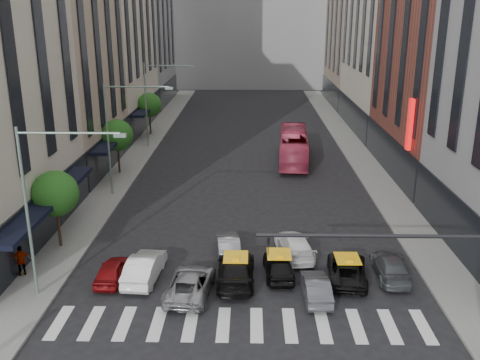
# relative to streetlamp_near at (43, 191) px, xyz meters

# --- Properties ---
(ground) EXTENTS (160.00, 160.00, 0.00)m
(ground) POSITION_rel_streetlamp_near_xyz_m (10.04, -4.00, -5.90)
(ground) COLOR black
(ground) RESTS_ON ground
(sidewalk_left) EXTENTS (3.00, 96.00, 0.15)m
(sidewalk_left) POSITION_rel_streetlamp_near_xyz_m (-1.46, 26.00, -5.83)
(sidewalk_left) COLOR slate
(sidewalk_left) RESTS_ON ground
(sidewalk_right) EXTENTS (3.00, 96.00, 0.15)m
(sidewalk_right) POSITION_rel_streetlamp_near_xyz_m (21.54, 26.00, -5.83)
(sidewalk_right) COLOR slate
(sidewalk_right) RESTS_ON ground
(building_left_b) EXTENTS (8.00, 16.00, 24.00)m
(building_left_b) POSITION_rel_streetlamp_near_xyz_m (-6.96, 24.00, 6.10)
(building_left_b) COLOR tan
(building_left_b) RESTS_ON ground
(building_left_d) EXTENTS (8.00, 18.00, 30.00)m
(building_left_d) POSITION_rel_streetlamp_near_xyz_m (-6.96, 61.00, 9.10)
(building_left_d) COLOR gray
(building_left_d) RESTS_ON ground
(building_right_b) EXTENTS (8.00, 18.00, 26.00)m
(building_right_b) POSITION_rel_streetlamp_near_xyz_m (27.04, 23.00, 7.10)
(building_right_b) COLOR brown
(building_right_b) RESTS_ON ground
(building_right_d) EXTENTS (8.00, 18.00, 28.00)m
(building_right_d) POSITION_rel_streetlamp_near_xyz_m (27.04, 61.00, 8.10)
(building_right_d) COLOR tan
(building_right_d) RESTS_ON ground
(tree_near) EXTENTS (2.88, 2.88, 4.95)m
(tree_near) POSITION_rel_streetlamp_near_xyz_m (-1.76, 6.00, -2.25)
(tree_near) COLOR black
(tree_near) RESTS_ON sidewalk_left
(tree_mid) EXTENTS (2.88, 2.88, 4.95)m
(tree_mid) POSITION_rel_streetlamp_near_xyz_m (-1.76, 22.00, -2.25)
(tree_mid) COLOR black
(tree_mid) RESTS_ON sidewalk_left
(tree_far) EXTENTS (2.88, 2.88, 4.95)m
(tree_far) POSITION_rel_streetlamp_near_xyz_m (-1.76, 38.00, -2.25)
(tree_far) COLOR black
(tree_far) RESTS_ON sidewalk_left
(streetlamp_near) EXTENTS (5.38, 0.25, 9.00)m
(streetlamp_near) POSITION_rel_streetlamp_near_xyz_m (0.00, 0.00, 0.00)
(streetlamp_near) COLOR gray
(streetlamp_near) RESTS_ON sidewalk_left
(streetlamp_mid) EXTENTS (5.38, 0.25, 9.00)m
(streetlamp_mid) POSITION_rel_streetlamp_near_xyz_m (0.00, 16.00, 0.00)
(streetlamp_mid) COLOR gray
(streetlamp_mid) RESTS_ON sidewalk_left
(streetlamp_far) EXTENTS (5.38, 0.25, 9.00)m
(streetlamp_far) POSITION_rel_streetlamp_near_xyz_m (0.00, 32.00, 0.00)
(streetlamp_far) COLOR gray
(streetlamp_far) RESTS_ON sidewalk_left
(traffic_signal) EXTENTS (10.10, 0.20, 6.00)m
(traffic_signal) POSITION_rel_streetlamp_near_xyz_m (17.74, -5.00, -1.43)
(traffic_signal) COLOR black
(traffic_signal) RESTS_ON ground
(liberty_sign) EXTENTS (0.30, 0.70, 4.00)m
(liberty_sign) POSITION_rel_streetlamp_near_xyz_m (22.64, 16.00, 0.10)
(liberty_sign) COLOR red
(liberty_sign) RESTS_ON ground
(car_red) EXTENTS (1.55, 3.66, 1.23)m
(car_red) POSITION_rel_streetlamp_near_xyz_m (2.64, 1.77, -5.29)
(car_red) COLOR maroon
(car_red) RESTS_ON ground
(car_white_front) EXTENTS (1.90, 4.57, 1.47)m
(car_white_front) POSITION_rel_streetlamp_near_xyz_m (4.40, 1.98, -5.17)
(car_white_front) COLOR white
(car_white_front) RESTS_ON ground
(car_silver) EXTENTS (2.63, 4.94, 1.32)m
(car_silver) POSITION_rel_streetlamp_near_xyz_m (7.14, 0.35, -5.24)
(car_silver) COLOR gray
(car_silver) RESTS_ON ground
(taxi_left) EXTENTS (2.08, 5.10, 1.48)m
(taxi_left) POSITION_rel_streetlamp_near_xyz_m (9.52, 1.81, -5.17)
(taxi_left) COLOR black
(taxi_left) RESTS_ON ground
(taxi_center) EXTENTS (1.83, 4.03, 1.34)m
(taxi_center) POSITION_rel_streetlamp_near_xyz_m (11.94, 2.50, -5.23)
(taxi_center) COLOR black
(taxi_center) RESTS_ON ground
(car_grey_mid) EXTENTS (1.43, 3.77, 1.23)m
(car_grey_mid) POSITION_rel_streetlamp_near_xyz_m (13.77, 0.10, -5.29)
(car_grey_mid) COLOR #44464C
(car_grey_mid) RESTS_ON ground
(taxi_right) EXTENTS (2.72, 4.84, 1.28)m
(taxi_right) POSITION_rel_streetlamp_near_xyz_m (15.73, 2.14, -5.27)
(taxi_right) COLOR black
(taxi_right) RESTS_ON ground
(car_grey_curb) EXTENTS (1.88, 4.40, 1.26)m
(car_grey_curb) POSITION_rel_streetlamp_near_xyz_m (18.26, 2.49, -5.27)
(car_grey_curb) COLOR #44484C
(car_grey_curb) RESTS_ON ground
(car_row2_left) EXTENTS (1.78, 3.96, 1.26)m
(car_row2_left) POSITION_rel_streetlamp_near_xyz_m (8.95, 5.35, -5.27)
(car_row2_left) COLOR gray
(car_row2_left) RESTS_ON ground
(car_row2_right) EXTENTS (2.51, 4.89, 1.36)m
(car_row2_right) POSITION_rel_streetlamp_near_xyz_m (13.05, 5.21, -5.23)
(car_row2_right) COLOR white
(car_row2_right) RESTS_ON ground
(bus) EXTENTS (3.39, 11.39, 3.13)m
(bus) POSITION_rel_streetlamp_near_xyz_m (14.57, 26.53, -4.34)
(bus) COLOR #BA3654
(bus) RESTS_ON ground
(pedestrian_far) EXTENTS (1.13, 0.84, 1.79)m
(pedestrian_far) POSITION_rel_streetlamp_near_xyz_m (-2.56, 2.03, -4.86)
(pedestrian_far) COLOR gray
(pedestrian_far) RESTS_ON sidewalk_left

